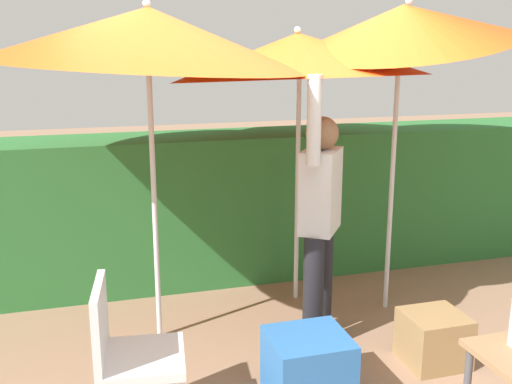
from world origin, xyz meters
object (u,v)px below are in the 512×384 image
umbrella_yellow (298,56)px  cooler_box (308,366)px  umbrella_orange (148,37)px  chair_plastic (127,352)px  crate_cardboard (434,339)px  person_vendor (320,214)px  umbrella_rainbow (404,25)px

umbrella_yellow → cooler_box: umbrella_yellow is taller
umbrella_orange → chair_plastic: umbrella_orange is taller
umbrella_yellow → crate_cardboard: (0.53, -1.24, -1.79)m
umbrella_orange → cooler_box: umbrella_orange is taller
person_vendor → cooler_box: person_vendor is taller
person_vendor → crate_cardboard: person_vendor is taller
chair_plastic → crate_cardboard: 2.03m
cooler_box → crate_cardboard: 0.95m
chair_plastic → cooler_box: bearing=5.8°
chair_plastic → person_vendor: bearing=28.9°
umbrella_rainbow → person_vendor: umbrella_rainbow is taller
cooler_box → umbrella_yellow: bearing=73.5°
umbrella_rainbow → person_vendor: bearing=-155.2°
crate_cardboard → umbrella_rainbow: bearing=81.4°
person_vendor → crate_cardboard: (0.62, -0.50, -0.76)m
umbrella_orange → cooler_box: (0.75, -1.02, -1.91)m
umbrella_rainbow → umbrella_orange: size_ratio=1.08×
chair_plastic → crate_cardboard: bearing=7.2°
umbrella_orange → person_vendor: (1.07, -0.38, -1.17)m
umbrella_orange → crate_cardboard: umbrella_orange is taller
umbrella_rainbow → umbrella_orange: (-1.82, 0.03, -0.08)m
umbrella_orange → umbrella_yellow: 1.23m
chair_plastic → cooler_box: 1.10m
umbrella_rainbow → crate_cardboard: size_ratio=6.56×
chair_plastic → crate_cardboard: size_ratio=2.30×
crate_cardboard → person_vendor: bearing=141.2°
person_vendor → chair_plastic: bearing=-151.1°
umbrella_orange → umbrella_yellow: (1.16, 0.36, -0.14)m
person_vendor → umbrella_orange: bearing=160.6°
umbrella_yellow → cooler_box: bearing=-106.5°
chair_plastic → crate_cardboard: (1.99, 0.25, -0.34)m
umbrella_rainbow → umbrella_orange: 1.82m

